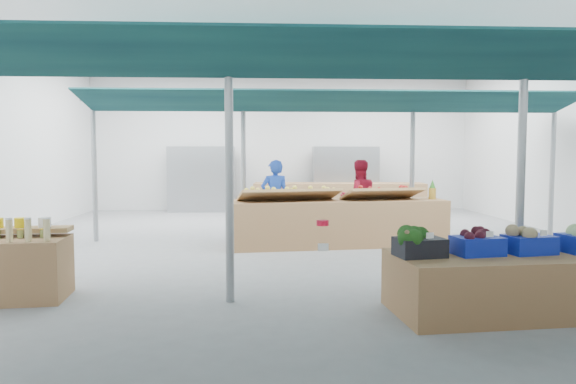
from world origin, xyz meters
name	(u,v)px	position (x,y,z in m)	size (l,w,h in m)	color
floor	(294,244)	(0.00, 0.00, 0.00)	(13.00, 13.00, 0.00)	slate
hall	(290,115)	(0.00, 1.44, 2.65)	(13.00, 13.00, 13.00)	silver
pole_grid	(346,151)	(0.75, -1.75, 1.81)	(10.00, 4.60, 3.00)	gray
awnings	(347,91)	(0.75, -1.75, 2.78)	(9.50, 7.08, 0.30)	#0B2831
back_shelving_left	(202,180)	(-2.50, 6.00, 1.00)	(2.00, 0.50, 2.00)	#B23F33
back_shelving_right	(345,179)	(2.00, 6.00, 1.00)	(2.00, 0.50, 2.00)	#B23F33
veg_counter	(543,282)	(2.51, -4.55, 0.33)	(3.37, 1.12, 0.66)	olive
fruit_counter	(338,223)	(0.85, -0.25, 0.44)	(4.12, 0.98, 0.88)	olive
far_counter	(339,198)	(1.69, 5.33, 0.46)	(5.10, 1.02, 0.92)	olive
vendor_left	(275,199)	(-0.35, 0.85, 0.82)	(0.60, 0.39, 1.65)	#1B40B0
vendor_right	(359,198)	(1.45, 0.85, 0.82)	(0.80, 0.62, 1.65)	maroon
crate_broccoli	(420,242)	(1.06, -4.68, 0.81)	(0.55, 0.44, 0.35)	black
crate_beets	(477,243)	(1.72, -4.62, 0.79)	(0.55, 0.44, 0.29)	#0E2099
crate_celeriac	(529,240)	(2.32, -4.57, 0.80)	(0.55, 0.44, 0.31)	#0E2099
sparrow	(410,235)	(0.92, -4.81, 0.90)	(0.12, 0.09, 0.11)	brown
pole_ribbon	(323,225)	(-0.05, -5.27, 1.08)	(0.12, 0.12, 0.28)	red
apple_heap_yellow	(289,192)	(-0.11, -0.46, 1.05)	(2.01, 1.09, 0.27)	#997247
apple_heap_red	(382,191)	(1.69, -0.26, 1.05)	(1.62, 1.00, 0.27)	#997247
pineapple	(432,190)	(2.72, -0.15, 1.06)	(0.14, 0.14, 0.39)	#8C6019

